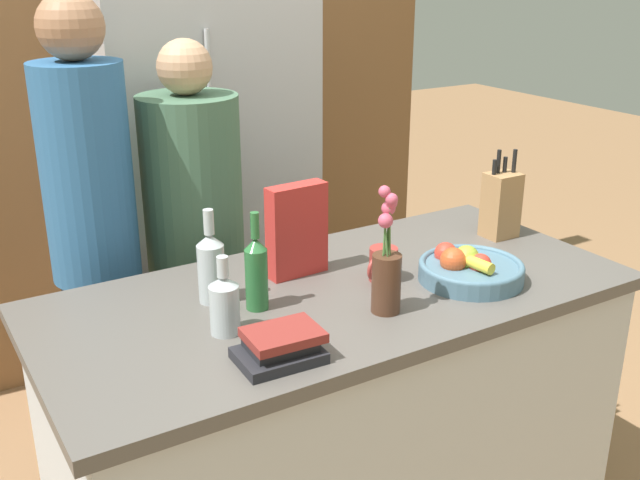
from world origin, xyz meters
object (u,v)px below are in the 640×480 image
(knife_block, at_px, (501,204))
(bottle_wine, at_px, (256,271))
(flower_vase, at_px, (387,270))
(cereal_box, at_px, (297,230))
(bottle_oil, at_px, (224,303))
(person_in_blue, at_px, (195,240))
(fruit_bowl, at_px, (469,268))
(refrigerator, at_px, (199,173))
(book_stack, at_px, (281,346))
(coffee_mug, at_px, (383,264))
(bottle_vinegar, at_px, (211,266))
(person_at_sink, at_px, (94,230))

(knife_block, relative_size, bottle_wine, 1.09)
(flower_vase, height_order, cereal_box, flower_vase)
(flower_vase, height_order, bottle_wine, flower_vase)
(flower_vase, distance_m, bottle_wine, 0.35)
(bottle_wine, bearing_deg, knife_block, 4.36)
(bottle_oil, distance_m, bottle_wine, 0.16)
(person_in_blue, bearing_deg, bottle_wine, -106.44)
(fruit_bowl, bearing_deg, bottle_oil, 174.66)
(refrigerator, height_order, cereal_box, refrigerator)
(fruit_bowl, distance_m, book_stack, 0.71)
(coffee_mug, relative_size, book_stack, 0.58)
(cereal_box, distance_m, bottle_wine, 0.26)
(refrigerator, height_order, bottle_vinegar, refrigerator)
(bottle_vinegar, xyz_separation_m, bottle_wine, (0.09, -0.10, 0.00))
(knife_block, bearing_deg, book_stack, -161.27)
(bottle_oil, relative_size, bottle_vinegar, 0.78)
(bottle_vinegar, distance_m, person_at_sink, 0.57)
(cereal_box, height_order, coffee_mug, cereal_box)
(fruit_bowl, height_order, person_at_sink, person_at_sink)
(knife_block, relative_size, flower_vase, 0.85)
(person_at_sink, bearing_deg, cereal_box, -26.05)
(knife_block, relative_size, bottle_oil, 1.44)
(knife_block, relative_size, bottle_vinegar, 1.12)
(person_in_blue, bearing_deg, person_at_sink, 175.44)
(fruit_bowl, distance_m, person_in_blue, 0.99)
(cereal_box, height_order, bottle_oil, cereal_box)
(coffee_mug, bearing_deg, person_in_blue, 113.71)
(fruit_bowl, relative_size, knife_block, 1.03)
(cereal_box, bearing_deg, bottle_wine, -144.87)
(refrigerator, relative_size, person_at_sink, 1.11)
(flower_vase, bearing_deg, person_at_sink, 122.90)
(coffee_mug, xyz_separation_m, person_in_blue, (-0.31, 0.70, -0.09))
(person_at_sink, bearing_deg, flower_vase, -36.37)
(bottle_oil, bearing_deg, book_stack, -74.31)
(flower_vase, bearing_deg, refrigerator, 87.57)
(fruit_bowl, bearing_deg, person_at_sink, 137.58)
(refrigerator, bearing_deg, flower_vase, -92.43)
(bottle_oil, bearing_deg, person_in_blue, 73.25)
(fruit_bowl, relative_size, book_stack, 1.49)
(flower_vase, bearing_deg, bottle_wine, 145.37)
(bottle_oil, distance_m, person_in_blue, 0.80)
(flower_vase, relative_size, person_in_blue, 0.22)
(bottle_vinegar, relative_size, person_at_sink, 0.16)
(coffee_mug, bearing_deg, refrigerator, 92.43)
(flower_vase, distance_m, book_stack, 0.39)
(cereal_box, relative_size, person_at_sink, 0.16)
(coffee_mug, distance_m, person_at_sink, 0.95)
(coffee_mug, distance_m, bottle_vinegar, 0.51)
(coffee_mug, distance_m, book_stack, 0.55)
(fruit_bowl, distance_m, cereal_box, 0.52)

